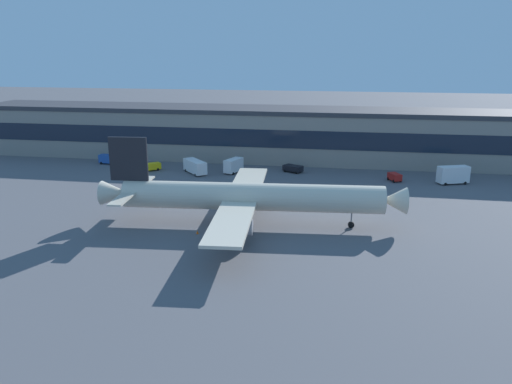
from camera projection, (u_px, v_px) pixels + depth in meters
ground_plane at (225, 229)px, 90.63m from camera, size 600.00×600.00×0.00m
terminal_building at (272, 134)px, 145.00m from camera, size 170.13×17.46×14.54m
airliner at (247, 197)px, 91.31m from camera, size 54.57×46.88×15.58m
pushback_tractor at (293, 168)px, 131.30m from camera, size 5.46×4.51×1.75m
crew_van at (109, 159)px, 140.52m from camera, size 5.37×2.64×2.55m
catering_truck at (453, 174)px, 119.79m from camera, size 7.65×4.97×4.15m
belt_loader at (149, 167)px, 132.52m from camera, size 6.11×5.75×1.95m
fuel_truck at (195, 166)px, 129.98m from camera, size 7.63×8.17×3.35m
stair_truck at (234, 165)px, 130.70m from camera, size 4.29×6.46×3.55m
baggage_tug at (394, 177)px, 122.63m from camera, size 3.37×4.11×1.85m
traffic_cone_0 at (197, 232)px, 88.04m from camera, size 0.48×0.48×0.60m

